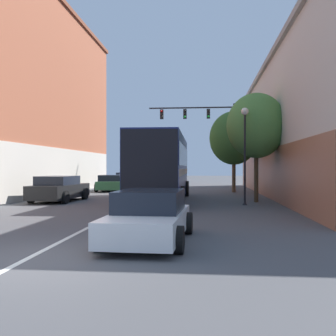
{
  "coord_description": "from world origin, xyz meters",
  "views": [
    {
      "loc": [
        3.67,
        -7.64,
        1.89
      ],
      "look_at": [
        1.65,
        13.01,
        1.84
      ],
      "focal_mm": 42.0,
      "sensor_mm": 36.0,
      "label": 1
    }
  ],
  "objects_px": {
    "street_tree_near": "(256,126)",
    "parked_car_left_near": "(111,183)",
    "parked_car_left_far": "(126,180)",
    "street_tree_far": "(234,138)",
    "hatchback_foreground": "(149,217)",
    "parked_car_left_mid": "(59,189)",
    "traffic_signal_gantry": "(207,127)",
    "street_lamp": "(245,142)",
    "bus": "(162,165)"
  },
  "relations": [
    {
      "from": "street_tree_far",
      "to": "parked_car_left_far",
      "type": "bearing_deg",
      "value": 147.25
    },
    {
      "from": "parked_car_left_far",
      "to": "traffic_signal_gantry",
      "type": "distance_m",
      "value": 9.32
    },
    {
      "from": "bus",
      "to": "parked_car_left_mid",
      "type": "relative_size",
      "value": 2.38
    },
    {
      "from": "parked_car_left_far",
      "to": "bus",
      "type": "bearing_deg",
      "value": -168.43
    },
    {
      "from": "street_lamp",
      "to": "street_tree_far",
      "type": "distance_m",
      "value": 10.09
    },
    {
      "from": "parked_car_left_near",
      "to": "street_lamp",
      "type": "xyz_separation_m",
      "value": [
        9.39,
        -10.66,
        2.52
      ]
    },
    {
      "from": "street_tree_near",
      "to": "parked_car_left_far",
      "type": "bearing_deg",
      "value": 124.89
    },
    {
      "from": "bus",
      "to": "parked_car_left_near",
      "type": "xyz_separation_m",
      "value": [
        -4.98,
        8.62,
        -1.38
      ]
    },
    {
      "from": "parked_car_left_far",
      "to": "street_tree_far",
      "type": "bearing_deg",
      "value": -130.41
    },
    {
      "from": "hatchback_foreground",
      "to": "street_tree_far",
      "type": "xyz_separation_m",
      "value": [
        3.51,
        19.93,
        3.45
      ]
    },
    {
      "from": "hatchback_foreground",
      "to": "parked_car_left_far",
      "type": "bearing_deg",
      "value": 14.91
    },
    {
      "from": "parked_car_left_mid",
      "to": "traffic_signal_gantry",
      "type": "distance_m",
      "value": 15.03
    },
    {
      "from": "hatchback_foreground",
      "to": "street_tree_near",
      "type": "xyz_separation_m",
      "value": [
        4.12,
        11.56,
        3.5
      ]
    },
    {
      "from": "parked_car_left_mid",
      "to": "street_lamp",
      "type": "relative_size",
      "value": 0.95
    },
    {
      "from": "bus",
      "to": "street_lamp",
      "type": "bearing_deg",
      "value": -115.8
    },
    {
      "from": "street_tree_far",
      "to": "street_lamp",
      "type": "bearing_deg",
      "value": -90.86
    },
    {
      "from": "bus",
      "to": "street_lamp",
      "type": "relative_size",
      "value": 2.26
    },
    {
      "from": "parked_car_left_near",
      "to": "parked_car_left_far",
      "type": "relative_size",
      "value": 1.15
    },
    {
      "from": "bus",
      "to": "street_tree_near",
      "type": "bearing_deg",
      "value": -95.06
    },
    {
      "from": "traffic_signal_gantry",
      "to": "parked_car_left_far",
      "type": "bearing_deg",
      "value": 156.95
    },
    {
      "from": "parked_car_left_mid",
      "to": "street_tree_far",
      "type": "height_order",
      "value": "street_tree_far"
    },
    {
      "from": "parked_car_left_mid",
      "to": "traffic_signal_gantry",
      "type": "xyz_separation_m",
      "value": [
        8.14,
        11.78,
        4.58
      ]
    },
    {
      "from": "street_lamp",
      "to": "street_tree_far",
      "type": "height_order",
      "value": "street_tree_far"
    },
    {
      "from": "street_lamp",
      "to": "street_tree_near",
      "type": "height_order",
      "value": "street_tree_near"
    },
    {
      "from": "street_tree_far",
      "to": "parked_car_left_near",
      "type": "bearing_deg",
      "value": 176.3
    },
    {
      "from": "bus",
      "to": "street_lamp",
      "type": "distance_m",
      "value": 4.99
    },
    {
      "from": "parked_car_left_mid",
      "to": "traffic_signal_gantry",
      "type": "height_order",
      "value": "traffic_signal_gantry"
    },
    {
      "from": "bus",
      "to": "traffic_signal_gantry",
      "type": "bearing_deg",
      "value": -14.05
    },
    {
      "from": "parked_car_left_mid",
      "to": "parked_car_left_far",
      "type": "bearing_deg",
      "value": 0.77
    },
    {
      "from": "parked_car_left_near",
      "to": "traffic_signal_gantry",
      "type": "distance_m",
      "value": 9.13
    },
    {
      "from": "parked_car_left_near",
      "to": "parked_car_left_far",
      "type": "xyz_separation_m",
      "value": [
        0.06,
        5.48,
        0.04
      ]
    },
    {
      "from": "street_tree_near",
      "to": "hatchback_foreground",
      "type": "bearing_deg",
      "value": -109.62
    },
    {
      "from": "parked_car_left_mid",
      "to": "street_tree_near",
      "type": "bearing_deg",
      "value": -84.05
    },
    {
      "from": "bus",
      "to": "hatchback_foreground",
      "type": "distance_m",
      "value": 12.06
    },
    {
      "from": "parked_car_left_far",
      "to": "street_tree_far",
      "type": "relative_size",
      "value": 0.68
    },
    {
      "from": "hatchback_foreground",
      "to": "parked_car_left_mid",
      "type": "bearing_deg",
      "value": 32.96
    },
    {
      "from": "bus",
      "to": "street_tree_far",
      "type": "relative_size",
      "value": 1.8
    },
    {
      "from": "street_tree_near",
      "to": "street_tree_far",
      "type": "height_order",
      "value": "street_tree_far"
    },
    {
      "from": "hatchback_foreground",
      "to": "parked_car_left_near",
      "type": "xyz_separation_m",
      "value": [
        -6.03,
        20.55,
        0.01
      ]
    },
    {
      "from": "street_tree_near",
      "to": "parked_car_left_near",
      "type": "bearing_deg",
      "value": 138.47
    },
    {
      "from": "parked_car_left_near",
      "to": "parked_car_left_far",
      "type": "height_order",
      "value": "parked_car_left_far"
    },
    {
      "from": "traffic_signal_gantry",
      "to": "parked_car_left_mid",
      "type": "bearing_deg",
      "value": -124.66
    },
    {
      "from": "parked_car_left_mid",
      "to": "street_tree_near",
      "type": "height_order",
      "value": "street_tree_near"
    },
    {
      "from": "hatchback_foreground",
      "to": "parked_car_left_near",
      "type": "distance_m",
      "value": 21.42
    },
    {
      "from": "parked_car_left_far",
      "to": "street_tree_far",
      "type": "height_order",
      "value": "street_tree_far"
    },
    {
      "from": "parked_car_left_near",
      "to": "street_lamp",
      "type": "distance_m",
      "value": 14.43
    },
    {
      "from": "hatchback_foreground",
      "to": "street_lamp",
      "type": "distance_m",
      "value": 10.75
    },
    {
      "from": "bus",
      "to": "street_lamp",
      "type": "height_order",
      "value": "street_lamp"
    },
    {
      "from": "hatchback_foreground",
      "to": "parked_car_left_far",
      "type": "relative_size",
      "value": 1.01
    },
    {
      "from": "parked_car_left_mid",
      "to": "street_tree_far",
      "type": "relative_size",
      "value": 0.75
    }
  ]
}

